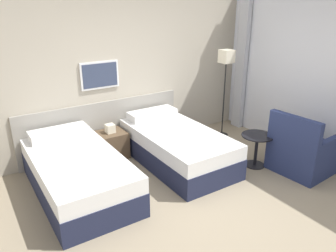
{
  "coord_description": "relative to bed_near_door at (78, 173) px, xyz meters",
  "views": [
    {
      "loc": [
        -2.45,
        -2.81,
        2.47
      ],
      "look_at": [
        0.06,
        1.05,
        0.7
      ],
      "focal_mm": 35.0,
      "sensor_mm": 36.0,
      "label": 1
    }
  ],
  "objects": [
    {
      "name": "ground_plane",
      "position": [
        1.35,
        -1.13,
        -0.28
      ],
      "size": [
        16.0,
        16.0,
        0.0
      ],
      "primitive_type": "plane",
      "color": "gray"
    },
    {
      "name": "side_table",
      "position": [
        2.61,
        -0.78,
        0.09
      ],
      "size": [
        0.49,
        0.49,
        0.52
      ],
      "color": "black",
      "rests_on": "ground_plane"
    },
    {
      "name": "bed_near_door",
      "position": [
        0.0,
        0.0,
        0.0
      ],
      "size": [
        1.06,
        2.01,
        0.68
      ],
      "color": "#1E233D",
      "rests_on": "ground_plane"
    },
    {
      "name": "wall_window",
      "position": [
        3.73,
        -1.19,
        1.06
      ],
      "size": [
        0.21,
        4.66,
        2.7
      ],
      "color": "white",
      "rests_on": "ground_plane"
    },
    {
      "name": "bed_near_window",
      "position": [
        1.62,
        0.0,
        0.0
      ],
      "size": [
        1.06,
        2.01,
        0.68
      ],
      "color": "#1E233D",
      "rests_on": "ground_plane"
    },
    {
      "name": "nightstand",
      "position": [
        0.81,
        0.74,
        -0.05
      ],
      "size": [
        0.48,
        0.43,
        0.59
      ],
      "color": "brown",
      "rests_on": "ground_plane"
    },
    {
      "name": "wall_headboard",
      "position": [
        1.31,
        1.06,
        1.01
      ],
      "size": [
        10.0,
        0.1,
        2.7
      ],
      "color": "#B7AD99",
      "rests_on": "ground_plane"
    },
    {
      "name": "floor_lamp",
      "position": [
        3.01,
        0.45,
        1.08
      ],
      "size": [
        0.24,
        0.24,
        1.65
      ],
      "color": "black",
      "rests_on": "ground_plane"
    },
    {
      "name": "armchair",
      "position": [
        3.06,
        -1.28,
        0.02
      ],
      "size": [
        0.84,
        0.86,
        0.95
      ],
      "rotation": [
        0.0,
        0.0,
        1.64
      ],
      "color": "navy",
      "rests_on": "ground_plane"
    }
  ]
}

